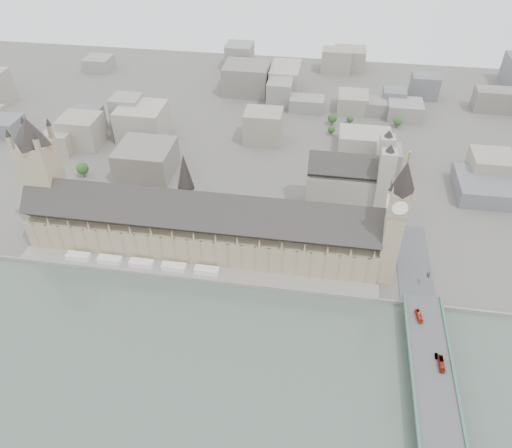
# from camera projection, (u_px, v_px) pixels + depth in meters

# --- Properties ---
(ground) EXTENTS (900.00, 900.00, 0.00)m
(ground) POSITION_uv_depth(u_px,v_px,m) (196.00, 266.00, 375.25)
(ground) COLOR #595651
(ground) RESTS_ON ground
(embankment_wall) EXTENTS (600.00, 1.50, 3.00)m
(embankment_wall) POSITION_uv_depth(u_px,v_px,m) (191.00, 279.00, 362.70)
(embankment_wall) COLOR slate
(embankment_wall) RESTS_ON ground
(river_terrace) EXTENTS (270.00, 15.00, 2.00)m
(river_terrace) POSITION_uv_depth(u_px,v_px,m) (193.00, 272.00, 368.82)
(river_terrace) COLOR slate
(river_terrace) RESTS_ON ground
(terrace_tents) EXTENTS (118.00, 7.00, 4.00)m
(terrace_tents) POSITION_uv_depth(u_px,v_px,m) (141.00, 263.00, 372.24)
(terrace_tents) COLOR white
(terrace_tents) RESTS_ON river_terrace
(palace_of_westminster) EXTENTS (265.00, 40.73, 55.44)m
(palace_of_westminster) POSITION_uv_depth(u_px,v_px,m) (200.00, 227.00, 376.40)
(palace_of_westminster) COLOR gray
(palace_of_westminster) RESTS_ON ground
(elizabeth_tower) EXTENTS (17.00, 17.00, 107.50)m
(elizabeth_tower) POSITION_uv_depth(u_px,v_px,m) (396.00, 216.00, 328.48)
(elizabeth_tower) COLOR gray
(elizabeth_tower) RESTS_ON ground
(victoria_tower) EXTENTS (30.00, 30.00, 100.00)m
(victoria_tower) POSITION_uv_depth(u_px,v_px,m) (42.00, 172.00, 376.03)
(victoria_tower) COLOR gray
(victoria_tower) RESTS_ON ground
(central_tower) EXTENTS (13.00, 13.00, 48.00)m
(central_tower) POSITION_uv_depth(u_px,v_px,m) (186.00, 182.00, 360.64)
(central_tower) COLOR #83765A
(central_tower) RESTS_ON ground
(westminster_bridge) EXTENTS (25.00, 325.00, 10.25)m
(westminster_bridge) POSITION_uv_depth(u_px,v_px,m) (433.00, 394.00, 284.49)
(westminster_bridge) COLOR #474749
(westminster_bridge) RESTS_ON ground
(westminster_abbey) EXTENTS (68.00, 36.00, 64.00)m
(westminster_abbey) POSITION_uv_depth(u_px,v_px,m) (350.00, 182.00, 419.65)
(westminster_abbey) COLOR gray
(westminster_abbey) RESTS_ON ground
(city_skyline_inland) EXTENTS (720.00, 360.00, 38.00)m
(city_skyline_inland) POSITION_uv_depth(u_px,v_px,m) (250.00, 104.00, 553.14)
(city_skyline_inland) COLOR gray
(city_skyline_inland) RESTS_ON ground
(park_trees) EXTENTS (110.00, 30.00, 15.00)m
(park_trees) POSITION_uv_depth(u_px,v_px,m) (202.00, 210.00, 418.27)
(park_trees) COLOR #25491A
(park_trees) RESTS_ON ground
(red_bus_north) EXTENTS (4.16, 11.26, 3.06)m
(red_bus_north) POSITION_uv_depth(u_px,v_px,m) (419.00, 316.00, 321.59)
(red_bus_north) COLOR #B83015
(red_bus_north) RESTS_ON westminster_bridge
(red_bus_south) EXTENTS (2.79, 11.68, 3.25)m
(red_bus_south) POSITION_uv_depth(u_px,v_px,m) (441.00, 364.00, 292.73)
(red_bus_south) COLOR #9D2613
(red_bus_south) RESTS_ON westminster_bridge
(car_silver) EXTENTS (1.60, 4.36, 1.42)m
(car_silver) POSITION_uv_depth(u_px,v_px,m) (436.00, 356.00, 298.18)
(car_silver) COLOR gray
(car_silver) RESTS_ON westminster_bridge
(car_approach) EXTENTS (2.72, 5.28, 1.46)m
(car_approach) POSITION_uv_depth(u_px,v_px,m) (428.00, 275.00, 352.52)
(car_approach) COLOR gray
(car_approach) RESTS_ON westminster_bridge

